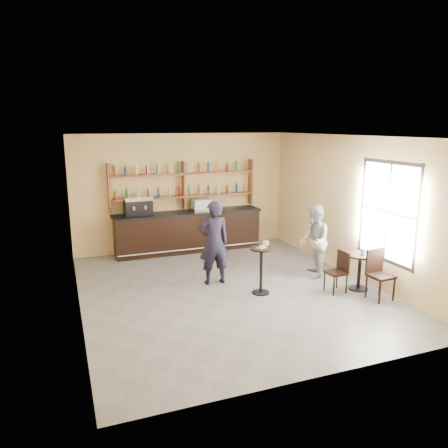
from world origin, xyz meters
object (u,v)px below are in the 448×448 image
object	(u,v)px
pedestal_table	(261,271)
cafe_table	(359,272)
pastry_case	(202,205)
bar_counter	(188,231)
chair_west	(336,272)
espresso_machine	(138,206)
patron_second	(314,241)
chair_south	(381,275)
man_main	(214,242)

from	to	relation	value
pedestal_table	cafe_table	bearing A→B (deg)	-14.78
pastry_case	bar_counter	bearing A→B (deg)	172.37
pastry_case	chair_west	world-z (taller)	pastry_case
bar_counter	espresso_machine	bearing A→B (deg)	180.00
espresso_machine	patron_second	bearing A→B (deg)	-41.19
espresso_machine	pastry_case	world-z (taller)	espresso_machine
pastry_case	espresso_machine	bearing A→B (deg)	172.37
cafe_table	patron_second	xyz separation A→B (m)	(-0.47, 1.05, 0.45)
chair_west	patron_second	distance (m)	1.09
chair_west	chair_south	size ratio (longest dim) A/B	0.87
cafe_table	bar_counter	bearing A→B (deg)	122.06
man_main	chair_west	distance (m)	2.65
pedestal_table	chair_south	distance (m)	2.38
pastry_case	chair_west	distance (m)	4.43
bar_counter	pedestal_table	size ratio (longest dim) A/B	4.16
cafe_table	chair_west	world-z (taller)	chair_west
chair_west	patron_second	world-z (taller)	patron_second
chair_south	patron_second	xyz separation A→B (m)	(-0.52, 1.65, 0.34)
pastry_case	chair_west	xyz separation A→B (m)	(1.61, -4.04, -0.83)
bar_counter	espresso_machine	world-z (taller)	espresso_machine
pedestal_table	espresso_machine	bearing A→B (deg)	117.72
pastry_case	cafe_table	size ratio (longest dim) A/B	0.68
chair_west	patron_second	size ratio (longest dim) A/B	0.52
espresso_machine	cafe_table	size ratio (longest dim) A/B	0.90
bar_counter	espresso_machine	xyz separation A→B (m)	(-1.34, 0.00, 0.80)
bar_counter	man_main	distance (m)	2.68
espresso_machine	chair_south	xyz separation A→B (m)	(3.96, -4.69, -0.85)
chair_south	chair_west	bearing A→B (deg)	128.01
espresso_machine	man_main	size ratio (longest dim) A/B	0.38
espresso_machine	chair_south	bearing A→B (deg)	-49.55
espresso_machine	chair_south	size ratio (longest dim) A/B	0.70
pedestal_table	cafe_table	size ratio (longest dim) A/B	1.26
espresso_machine	cafe_table	xyz separation A→B (m)	(3.91, -4.09, -0.97)
chair_south	pastry_case	bearing A→B (deg)	110.50
bar_counter	cafe_table	xyz separation A→B (m)	(2.56, -4.09, -0.16)
cafe_table	espresso_machine	bearing A→B (deg)	133.67
man_main	chair_south	xyz separation A→B (m)	(2.80, -2.05, -0.43)
espresso_machine	pedestal_table	xyz separation A→B (m)	(1.87, -3.55, -0.87)
bar_counter	chair_south	distance (m)	5.37
espresso_machine	pastry_case	distance (m)	1.75
espresso_machine	chair_west	bearing A→B (deg)	-49.98
man_main	chair_west	xyz separation A→B (m)	(2.20, -1.40, -0.50)
bar_counter	man_main	world-z (taller)	man_main
bar_counter	cafe_table	world-z (taller)	bar_counter
bar_counter	chair_south	xyz separation A→B (m)	(2.61, -4.69, -0.05)
cafe_table	chair_south	xyz separation A→B (m)	(0.05, -0.60, 0.11)
pastry_case	pedestal_table	bearing A→B (deg)	-95.71
patron_second	bar_counter	bearing A→B (deg)	-120.37
bar_counter	man_main	bearing A→B (deg)	-93.99
pedestal_table	chair_west	size ratio (longest dim) A/B	1.13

